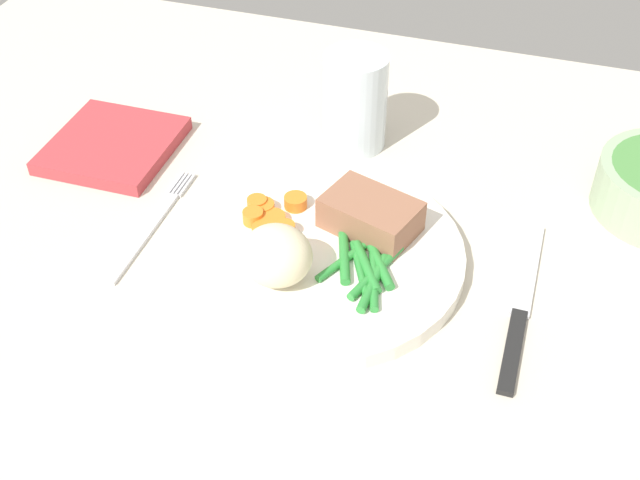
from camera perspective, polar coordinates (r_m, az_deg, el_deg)
The scene contains 10 objects.
dining_table at distance 72.04cm, azimuth 1.26°, elevation -2.88°, with size 120.00×90.00×2.00cm.
dinner_plate at distance 71.79cm, azimuth -0.00°, elevation -1.07°, with size 25.90×25.90×1.60cm, color white.
meat_portion at distance 72.49cm, azimuth 3.62°, elevation 1.82°, with size 8.37×5.51×3.13cm, color #936047.
mashed_potatoes at distance 66.85cm, azimuth -3.13°, elevation -1.11°, with size 6.12×5.81×5.19cm, color beige.
carrot_slices at distance 74.04cm, azimuth -3.53°, elevation 1.78°, with size 5.63×6.84×1.25cm.
green_beans at distance 68.85cm, azimuth 3.24°, elevation -2.07°, with size 6.82×8.81×0.89cm.
fork at distance 77.46cm, azimuth -11.87°, elevation 1.06°, with size 1.44×16.60×0.40cm.
knife at distance 70.21cm, azimuth 14.10°, elevation -4.60°, with size 1.70×20.50×0.64cm.
water_glass at distance 84.56cm, azimuth 2.49°, elevation 9.40°, with size 6.70×6.70×10.37cm.
napkin at distance 88.05cm, azimuth -14.53°, elevation 6.55°, with size 12.38×12.95×1.42cm, color #B2383D.
Camera 1 is at (14.15, -49.29, 51.60)cm, focal length 44.93 mm.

